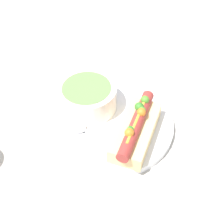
# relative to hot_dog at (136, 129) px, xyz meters

# --- Properties ---
(ground_plane) EXTENTS (4.00, 4.00, 0.00)m
(ground_plane) POSITION_rel_hot_dog_xyz_m (-0.01, 0.06, -0.04)
(ground_plane) COLOR #BCB7AD
(dinner_plate) EXTENTS (0.25, 0.25, 0.02)m
(dinner_plate) POSITION_rel_hot_dog_xyz_m (-0.01, 0.06, -0.03)
(dinner_plate) COLOR white
(dinner_plate) RESTS_ON ground_plane
(hot_dog) EXTENTS (0.16, 0.13, 0.06)m
(hot_dog) POSITION_rel_hot_dog_xyz_m (0.00, 0.00, 0.00)
(hot_dog) COLOR #E5C17F
(hot_dog) RESTS_ON dinner_plate
(soup_bowl) EXTENTS (0.12, 0.12, 0.05)m
(soup_bowl) POSITION_rel_hot_dog_xyz_m (-0.02, 0.13, 0.01)
(soup_bowl) COLOR silver
(soup_bowl) RESTS_ON dinner_plate
(spoon) EXTENTS (0.08, 0.15, 0.01)m
(spoon) POSITION_rel_hot_dog_xyz_m (-0.07, 0.07, -0.02)
(spoon) COLOR #B7B7BC
(spoon) RESTS_ON dinner_plate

